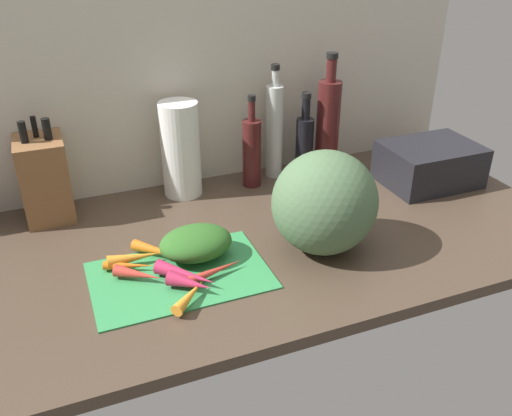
{
  "coord_description": "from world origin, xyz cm",
  "views": [
    {
      "loc": [
        -41.43,
        -112.23,
        73.09
      ],
      "look_at": [
        -0.48,
        -9.93,
        13.3
      ],
      "focal_mm": 38.38,
      "sensor_mm": 36.0,
      "label": 1
    }
  ],
  "objects_px": {
    "carrot_5": "(214,271)",
    "carrot_2": "(161,252)",
    "carrot_0": "(135,258)",
    "carrot_6": "(190,296)",
    "bottle_0": "(252,151)",
    "dish_rack": "(429,164)",
    "carrot_3": "(138,274)",
    "knife_block": "(45,178)",
    "bottle_2": "(304,144)",
    "carrot_4": "(129,266)",
    "cutting_board": "(180,275)",
    "carrot_1": "(190,283)",
    "paper_towel_roll": "(181,150)",
    "winter_squash": "(325,203)",
    "carrot_7": "(186,274)",
    "bottle_3": "(328,125)",
    "bottle_1": "(274,130)"
  },
  "relations": [
    {
      "from": "carrot_7",
      "to": "dish_rack",
      "type": "height_order",
      "value": "dish_rack"
    },
    {
      "from": "bottle_0",
      "to": "bottle_2",
      "type": "height_order",
      "value": "bottle_0"
    },
    {
      "from": "bottle_3",
      "to": "carrot_0",
      "type": "bearing_deg",
      "value": -155.13
    },
    {
      "from": "cutting_board",
      "to": "carrot_2",
      "type": "xyz_separation_m",
      "value": [
        -0.02,
        0.08,
        0.02
      ]
    },
    {
      "from": "winter_squash",
      "to": "knife_block",
      "type": "height_order",
      "value": "knife_block"
    },
    {
      "from": "carrot_0",
      "to": "bottle_0",
      "type": "xyz_separation_m",
      "value": [
        0.41,
        0.3,
        0.08
      ]
    },
    {
      "from": "bottle_2",
      "to": "carrot_6",
      "type": "bearing_deg",
      "value": -135.79
    },
    {
      "from": "carrot_4",
      "to": "bottle_0",
      "type": "xyz_separation_m",
      "value": [
        0.43,
        0.33,
        0.09
      ]
    },
    {
      "from": "carrot_6",
      "to": "knife_block",
      "type": "height_order",
      "value": "knife_block"
    },
    {
      "from": "carrot_6",
      "to": "bottle_1",
      "type": "height_order",
      "value": "bottle_1"
    },
    {
      "from": "carrot_3",
      "to": "carrot_6",
      "type": "bearing_deg",
      "value": -53.06
    },
    {
      "from": "carrot_3",
      "to": "knife_block",
      "type": "bearing_deg",
      "value": 112.09
    },
    {
      "from": "bottle_3",
      "to": "carrot_7",
      "type": "bearing_deg",
      "value": -143.76
    },
    {
      "from": "winter_squash",
      "to": "bottle_2",
      "type": "bearing_deg",
      "value": 70.04
    },
    {
      "from": "dish_rack",
      "to": "carrot_7",
      "type": "bearing_deg",
      "value": -164.27
    },
    {
      "from": "bottle_3",
      "to": "bottle_0",
      "type": "bearing_deg",
      "value": -179.24
    },
    {
      "from": "carrot_0",
      "to": "carrot_6",
      "type": "distance_m",
      "value": 0.2
    },
    {
      "from": "cutting_board",
      "to": "carrot_3",
      "type": "bearing_deg",
      "value": 173.32
    },
    {
      "from": "carrot_7",
      "to": "bottle_3",
      "type": "xyz_separation_m",
      "value": [
        0.57,
        0.42,
        0.13
      ]
    },
    {
      "from": "carrot_1",
      "to": "dish_rack",
      "type": "bearing_deg",
      "value": 17.89
    },
    {
      "from": "carrot_5",
      "to": "bottle_0",
      "type": "bearing_deg",
      "value": 58.69
    },
    {
      "from": "carrot_2",
      "to": "carrot_7",
      "type": "relative_size",
      "value": 1.03
    },
    {
      "from": "knife_block",
      "to": "bottle_3",
      "type": "xyz_separation_m",
      "value": [
        0.83,
        -0.02,
        0.04
      ]
    },
    {
      "from": "carrot_1",
      "to": "carrot_3",
      "type": "bearing_deg",
      "value": 140.93
    },
    {
      "from": "cutting_board",
      "to": "winter_squash",
      "type": "distance_m",
      "value": 0.38
    },
    {
      "from": "carrot_5",
      "to": "knife_block",
      "type": "xyz_separation_m",
      "value": [
        -0.32,
        0.44,
        0.09
      ]
    },
    {
      "from": "carrot_4",
      "to": "dish_rack",
      "type": "height_order",
      "value": "dish_rack"
    },
    {
      "from": "carrot_6",
      "to": "bottle_3",
      "type": "distance_m",
      "value": 0.77
    },
    {
      "from": "carrot_2",
      "to": "dish_rack",
      "type": "distance_m",
      "value": 0.86
    },
    {
      "from": "carrot_2",
      "to": "paper_towel_roll",
      "type": "xyz_separation_m",
      "value": [
        0.14,
        0.32,
        0.12
      ]
    },
    {
      "from": "carrot_7",
      "to": "bottle_0",
      "type": "xyz_separation_m",
      "value": [
        0.32,
        0.42,
        0.08
      ]
    },
    {
      "from": "carrot_4",
      "to": "bottle_2",
      "type": "height_order",
      "value": "bottle_2"
    },
    {
      "from": "carrot_3",
      "to": "carrot_1",
      "type": "bearing_deg",
      "value": -39.07
    },
    {
      "from": "carrot_2",
      "to": "knife_block",
      "type": "height_order",
      "value": "knife_block"
    },
    {
      "from": "carrot_3",
      "to": "bottle_2",
      "type": "bearing_deg",
      "value": 32.44
    },
    {
      "from": "carrot_3",
      "to": "winter_squash",
      "type": "bearing_deg",
      "value": -3.0
    },
    {
      "from": "carrot_4",
      "to": "knife_block",
      "type": "xyz_separation_m",
      "value": [
        -0.15,
        0.35,
        0.09
      ]
    },
    {
      "from": "paper_towel_roll",
      "to": "cutting_board",
      "type": "bearing_deg",
      "value": -106.34
    },
    {
      "from": "winter_squash",
      "to": "bottle_1",
      "type": "height_order",
      "value": "bottle_1"
    },
    {
      "from": "winter_squash",
      "to": "bottle_1",
      "type": "distance_m",
      "value": 0.44
    },
    {
      "from": "carrot_4",
      "to": "bottle_0",
      "type": "relative_size",
      "value": 0.42
    },
    {
      "from": "winter_squash",
      "to": "bottle_0",
      "type": "xyz_separation_m",
      "value": [
        -0.03,
        0.4,
        -0.02
      ]
    },
    {
      "from": "knife_block",
      "to": "bottle_2",
      "type": "relative_size",
      "value": 1.05
    },
    {
      "from": "bottle_0",
      "to": "dish_rack",
      "type": "bearing_deg",
      "value": -20.08
    },
    {
      "from": "carrot_5",
      "to": "carrot_2",
      "type": "bearing_deg",
      "value": 128.14
    },
    {
      "from": "carrot_2",
      "to": "carrot_5",
      "type": "relative_size",
      "value": 1.03
    },
    {
      "from": "bottle_0",
      "to": "bottle_2",
      "type": "bearing_deg",
      "value": 1.62
    },
    {
      "from": "dish_rack",
      "to": "cutting_board",
      "type": "bearing_deg",
      "value": -166.54
    },
    {
      "from": "carrot_2",
      "to": "carrot_7",
      "type": "bearing_deg",
      "value": -75.98
    },
    {
      "from": "paper_towel_roll",
      "to": "carrot_4",
      "type": "bearing_deg",
      "value": -122.56
    }
  ]
}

